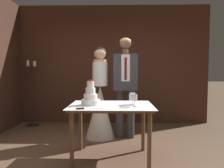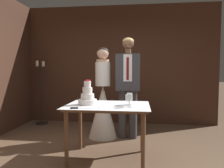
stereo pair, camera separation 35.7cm
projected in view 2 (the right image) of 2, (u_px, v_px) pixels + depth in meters
name	position (u px, v px, depth m)	size (l,w,h in m)	color
wall_back	(118.00, 65.00, 5.24)	(4.60, 0.12, 2.79)	#472B1E
cake_table	(108.00, 112.00, 3.11)	(1.18, 0.86, 0.79)	brown
tiered_cake	(87.00, 97.00, 3.12)	(0.27, 0.27, 0.36)	white
cake_knife	(79.00, 108.00, 2.81)	(0.37, 0.13, 0.02)	silver
wine_glass_near	(130.00, 98.00, 2.91)	(0.07, 0.07, 0.17)	silver
wine_glass_middle	(129.00, 97.00, 3.12)	(0.08, 0.08, 0.17)	silver
wine_glass_far	(128.00, 98.00, 3.02)	(0.08, 0.08, 0.16)	silver
bride	(103.00, 104.00, 4.13)	(0.54, 0.54, 1.70)	white
groom	(128.00, 82.00, 4.04)	(0.44, 0.25, 1.87)	#38383D
candle_stand	(41.00, 95.00, 5.14)	(0.28, 0.28, 1.49)	black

